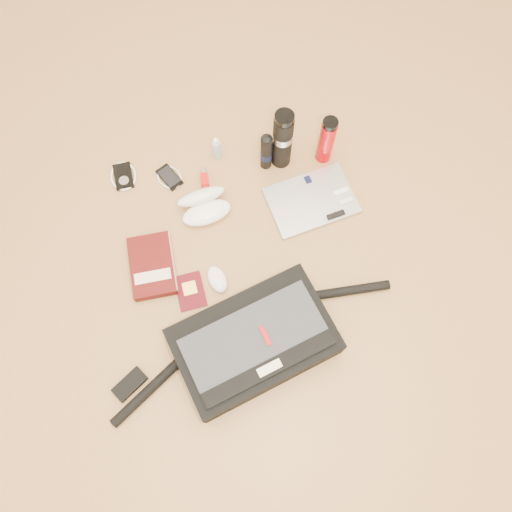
# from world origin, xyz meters

# --- Properties ---
(ground) EXTENTS (4.00, 4.00, 0.00)m
(ground) POSITION_xyz_m (0.00, 0.00, 0.00)
(ground) COLOR #A47644
(ground) RESTS_ON ground
(messenger_bag) EXTENTS (1.01, 0.41, 0.14)m
(messenger_bag) POSITION_xyz_m (-0.06, -0.25, 0.06)
(messenger_bag) COLOR black
(messenger_bag) RESTS_ON ground
(laptop) EXTENTS (0.34, 0.25, 0.03)m
(laptop) POSITION_xyz_m (0.28, 0.22, 0.01)
(laptop) COLOR #AAAAAC
(laptop) RESTS_ON ground
(book) EXTENTS (0.16, 0.24, 0.04)m
(book) POSITION_xyz_m (-0.34, 0.11, 0.02)
(book) COLOR #430B0A
(book) RESTS_ON ground
(passport) EXTENTS (0.10, 0.13, 0.01)m
(passport) POSITION_xyz_m (-0.23, -0.01, 0.00)
(passport) COLOR #49060D
(passport) RESTS_ON ground
(mouse) EXTENTS (0.08, 0.11, 0.03)m
(mouse) POSITION_xyz_m (-0.13, 0.00, 0.02)
(mouse) COLOR white
(mouse) RESTS_ON ground
(sunglasses_case) EXTENTS (0.20, 0.17, 0.11)m
(sunglasses_case) POSITION_xyz_m (-0.11, 0.29, 0.04)
(sunglasses_case) COLOR white
(sunglasses_case) RESTS_ON ground
(ipod) EXTENTS (0.10, 0.11, 0.01)m
(ipod) POSITION_xyz_m (-0.38, 0.50, 0.01)
(ipod) COLOR black
(ipod) RESTS_ON ground
(phone) EXTENTS (0.11, 0.12, 0.01)m
(phone) POSITION_xyz_m (-0.21, 0.45, 0.01)
(phone) COLOR black
(phone) RESTS_ON ground
(inhaler) EXTENTS (0.03, 0.09, 0.02)m
(inhaler) POSITION_xyz_m (-0.08, 0.40, 0.01)
(inhaler) COLOR red
(inhaler) RESTS_ON ground
(spray_bottle) EXTENTS (0.04, 0.04, 0.12)m
(spray_bottle) POSITION_xyz_m (-0.01, 0.50, 0.05)
(spray_bottle) COLOR #96BACA
(spray_bottle) RESTS_ON ground
(aerosol_can) EXTENTS (0.05, 0.05, 0.19)m
(aerosol_can) POSITION_xyz_m (0.16, 0.41, 0.09)
(aerosol_can) COLOR black
(aerosol_can) RESTS_ON ground
(thermos_black) EXTENTS (0.09, 0.09, 0.28)m
(thermos_black) POSITION_xyz_m (0.22, 0.42, 0.14)
(thermos_black) COLOR black
(thermos_black) RESTS_ON ground
(thermos_red) EXTENTS (0.07, 0.07, 0.23)m
(thermos_red) POSITION_xyz_m (0.38, 0.39, 0.11)
(thermos_red) COLOR #BA040C
(thermos_red) RESTS_ON ground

